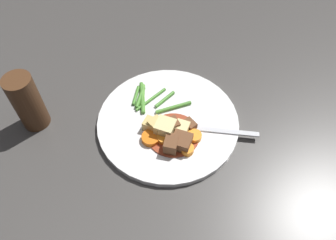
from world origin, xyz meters
The scene contains 26 objects.
ground_plane centered at (0.00, 0.00, 0.00)m, with size 3.00×3.00×0.00m, color #423F3D.
dinner_plate centered at (0.00, 0.00, 0.01)m, with size 0.29×0.29×0.01m, color white.
stew_sauce centered at (0.04, 0.00, 0.01)m, with size 0.10×0.10×0.00m, color #93381E.
carrot_slice_0 centered at (0.04, -0.02, 0.02)m, with size 0.03×0.03×0.01m, color orange.
carrot_slice_1 centered at (0.04, -0.04, 0.02)m, with size 0.04×0.04×0.01m, color orange.
carrot_slice_2 centered at (0.05, 0.01, 0.02)m, with size 0.03×0.03×0.01m, color orange.
carrot_slice_3 centered at (0.06, 0.04, 0.02)m, with size 0.03×0.03×0.01m, color orange.
carrot_slice_4 centered at (0.08, 0.01, 0.02)m, with size 0.03×0.03×0.01m, color orange.
potato_chunk_0 centered at (0.02, -0.03, 0.03)m, with size 0.03×0.03×0.03m, color #DBBC6B.
potato_chunk_1 centered at (0.03, -0.01, 0.03)m, with size 0.03×0.04×0.03m, color #EAD68C.
potato_chunk_2 centered at (0.04, 0.02, 0.02)m, with size 0.03×0.03×0.02m, color #EAD68C.
potato_chunk_3 centered at (0.01, -0.04, 0.02)m, with size 0.02×0.03×0.02m, color #DBBC6B.
meat_chunk_0 centered at (0.03, 0.00, 0.03)m, with size 0.03×0.03×0.03m, color brown.
meat_chunk_1 centered at (0.07, -0.01, 0.03)m, with size 0.03×0.02×0.03m, color brown.
meat_chunk_2 centered at (0.07, 0.01, 0.03)m, with size 0.04×0.04×0.03m, color brown.
meat_chunk_3 centered at (0.03, 0.04, 0.02)m, with size 0.02×0.03×0.02m, color brown.
green_bean_0 centered at (-0.07, -0.04, 0.02)m, with size 0.01×0.01×0.08m, color #4C8E33.
green_bean_1 centered at (-0.06, -0.04, 0.02)m, with size 0.01×0.01×0.06m, color #66AD42.
green_bean_2 centered at (-0.03, 0.02, 0.02)m, with size 0.01×0.01×0.08m, color #4C8E33.
green_bean_3 centered at (-0.08, -0.05, 0.02)m, with size 0.01×0.01×0.05m, color #4C8E33.
green_bean_4 centered at (-0.07, -0.04, 0.02)m, with size 0.01×0.01×0.06m, color #4C8E33.
green_bean_5 centered at (-0.07, -0.03, 0.02)m, with size 0.01×0.01×0.06m, color #599E38.
green_bean_6 centered at (-0.05, 0.01, 0.02)m, with size 0.01×0.01×0.06m, color #4C8E33.
green_bean_7 centered at (-0.06, -0.02, 0.02)m, with size 0.01×0.01×0.08m, color #4C8E33.
fork centered at (0.05, 0.07, 0.01)m, with size 0.08×0.17×0.00m.
pepper_mill centered at (-0.08, -0.26, 0.06)m, with size 0.05×0.05×0.12m, color #4C2D19.
Camera 1 is at (0.39, -0.11, 0.55)m, focal length 35.58 mm.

